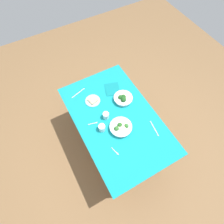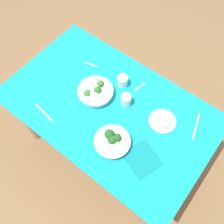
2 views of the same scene
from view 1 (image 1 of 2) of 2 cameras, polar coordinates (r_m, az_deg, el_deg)
name	(u,v)px [view 1 (image 1 of 2)]	position (r m, az deg, el deg)	size (l,w,h in m)	color
ground_plane	(115,143)	(2.89, 1.01, -9.28)	(6.00, 6.00, 0.00)	brown
dining_table	(116,123)	(2.30, 1.26, -3.42)	(1.46, 0.89, 0.76)	teal
broccoli_bowl_far	(121,127)	(2.11, 2.66, -4.60)	(0.25, 0.25, 0.09)	white
broccoli_bowl_near	(123,98)	(2.30, 3.33, 4.08)	(0.23, 0.23, 0.10)	white
bread_side_plate	(93,100)	(2.32, -5.80, 3.46)	(0.18, 0.18, 0.03)	#99C6D1
water_glass_center	(106,116)	(2.17, -1.82, -1.06)	(0.07, 0.07, 0.08)	silver
water_glass_side	(102,128)	(2.10, -3.04, -4.74)	(0.08, 0.08, 0.08)	silver
fork_by_far_bowl	(93,123)	(2.17, -5.66, -3.42)	(0.04, 0.11, 0.00)	#B7B7BC
fork_by_near_bowl	(115,152)	(2.03, 1.02, -11.75)	(0.11, 0.04, 0.00)	#B7B7BC
table_knife_left	(154,128)	(2.19, 12.57, -4.81)	(0.20, 0.01, 0.00)	#B7B7BC
table_knife_right	(78,93)	(2.43, -10.06, 5.64)	(0.21, 0.01, 0.00)	#B7B7BC
napkin_folded_upper	(112,89)	(2.42, 0.09, 6.87)	(0.19, 0.18, 0.01)	#0F777D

